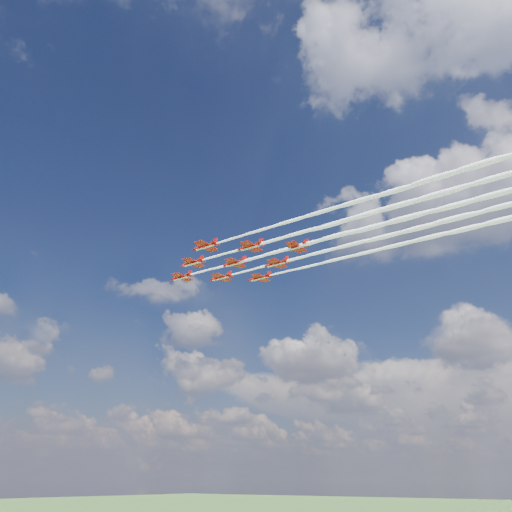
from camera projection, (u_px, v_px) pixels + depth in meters
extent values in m
cylinder|color=#AE0E09|center=(181.00, 277.00, 171.24)|extent=(7.24, 1.45, 0.99)
cone|color=#AE0E09|center=(172.00, 280.00, 173.47)|extent=(1.86, 1.10, 0.99)
cone|color=#AE0E09|center=(191.00, 275.00, 169.15)|extent=(1.40, 0.98, 0.90)
ellipsoid|color=black|center=(178.00, 277.00, 172.30)|extent=(1.92, 0.94, 0.64)
cube|color=#AE0E09|center=(182.00, 277.00, 171.00)|extent=(3.40, 8.44, 0.13)
cube|color=#AE0E09|center=(190.00, 275.00, 169.46)|extent=(1.46, 3.31, 0.11)
cube|color=#AE0E09|center=(190.00, 273.00, 169.71)|extent=(1.44, 0.22, 1.62)
cube|color=silver|center=(181.00, 278.00, 171.06)|extent=(6.78, 1.24, 0.11)
cylinder|color=#AE0E09|center=(192.00, 263.00, 159.92)|extent=(7.24, 1.45, 0.99)
cone|color=#AE0E09|center=(182.00, 266.00, 162.15)|extent=(1.86, 1.10, 0.99)
cone|color=#AE0E09|center=(203.00, 260.00, 157.83)|extent=(1.40, 0.98, 0.90)
ellipsoid|color=black|center=(188.00, 263.00, 160.98)|extent=(1.92, 0.94, 0.64)
cube|color=#AE0E09|center=(194.00, 263.00, 159.68)|extent=(3.40, 8.44, 0.13)
cube|color=#AE0E09|center=(201.00, 260.00, 158.14)|extent=(1.46, 3.31, 0.11)
cube|color=#AE0E09|center=(202.00, 258.00, 158.38)|extent=(1.44, 0.22, 1.62)
cube|color=silver|center=(192.00, 264.00, 159.74)|extent=(6.78, 1.24, 0.11)
cylinder|color=#AE0E09|center=(221.00, 278.00, 171.51)|extent=(7.24, 1.45, 0.99)
cone|color=#AE0E09|center=(210.00, 280.00, 173.74)|extent=(1.86, 1.10, 0.99)
cone|color=#AE0E09|center=(231.00, 275.00, 169.41)|extent=(1.40, 0.98, 0.90)
ellipsoid|color=black|center=(217.00, 277.00, 172.56)|extent=(1.92, 0.94, 0.64)
cube|color=#AE0E09|center=(222.00, 277.00, 171.27)|extent=(3.40, 8.44, 0.13)
cube|color=#AE0E09|center=(229.00, 275.00, 169.72)|extent=(1.46, 3.31, 0.11)
cube|color=#AE0E09|center=(230.00, 273.00, 169.97)|extent=(1.44, 0.22, 1.62)
cube|color=silver|center=(221.00, 279.00, 171.32)|extent=(6.78, 1.24, 0.11)
cylinder|color=#AE0E09|center=(205.00, 246.00, 148.60)|extent=(7.24, 1.45, 0.99)
cone|color=#AE0E09|center=(194.00, 250.00, 150.83)|extent=(1.86, 1.10, 0.99)
cone|color=#AE0E09|center=(217.00, 243.00, 146.50)|extent=(1.40, 0.98, 0.90)
ellipsoid|color=black|center=(201.00, 246.00, 149.66)|extent=(1.92, 0.94, 0.64)
cube|color=#AE0E09|center=(206.00, 246.00, 148.36)|extent=(3.40, 8.44, 0.13)
cube|color=#AE0E09|center=(215.00, 243.00, 146.82)|extent=(1.46, 3.31, 0.11)
cube|color=#AE0E09|center=(215.00, 241.00, 147.06)|extent=(1.44, 0.22, 1.62)
cube|color=silver|center=(205.00, 248.00, 148.41)|extent=(6.78, 1.24, 0.11)
cylinder|color=#AE0E09|center=(234.00, 263.00, 160.18)|extent=(7.24, 1.45, 0.99)
cone|color=#AE0E09|center=(223.00, 266.00, 162.41)|extent=(1.86, 1.10, 0.99)
cone|color=#AE0E09|center=(245.00, 260.00, 158.09)|extent=(1.40, 0.98, 0.90)
ellipsoid|color=black|center=(230.00, 263.00, 161.24)|extent=(1.92, 0.94, 0.64)
cube|color=#AE0E09|center=(236.00, 263.00, 159.94)|extent=(3.40, 8.44, 0.13)
cube|color=#AE0E09|center=(244.00, 261.00, 158.40)|extent=(1.46, 3.31, 0.11)
cube|color=#AE0E09|center=(244.00, 258.00, 158.64)|extent=(1.44, 0.22, 1.62)
cube|color=silver|center=(234.00, 264.00, 160.00)|extent=(6.78, 1.24, 0.11)
cylinder|color=#AE0E09|center=(260.00, 278.00, 171.77)|extent=(7.24, 1.45, 0.99)
cone|color=#AE0E09|center=(249.00, 280.00, 174.00)|extent=(1.86, 1.10, 0.99)
cone|color=#AE0E09|center=(270.00, 275.00, 169.68)|extent=(1.40, 0.98, 0.90)
ellipsoid|color=black|center=(255.00, 278.00, 172.83)|extent=(1.92, 0.94, 0.64)
cube|color=#AE0E09|center=(261.00, 278.00, 171.53)|extent=(3.40, 8.44, 0.13)
cube|color=#AE0E09|center=(269.00, 276.00, 169.99)|extent=(1.46, 3.31, 0.11)
cube|color=#AE0E09|center=(269.00, 273.00, 170.23)|extent=(1.44, 0.22, 1.62)
cube|color=silver|center=(260.00, 279.00, 171.59)|extent=(6.78, 1.24, 0.11)
cylinder|color=#AE0E09|center=(250.00, 247.00, 148.86)|extent=(7.24, 1.45, 0.99)
cone|color=#AE0E09|center=(238.00, 250.00, 151.09)|extent=(1.86, 1.10, 0.99)
cone|color=#AE0E09|center=(262.00, 243.00, 146.77)|extent=(1.40, 0.98, 0.90)
ellipsoid|color=black|center=(245.00, 247.00, 149.92)|extent=(1.92, 0.94, 0.64)
cube|color=#AE0E09|center=(252.00, 246.00, 148.62)|extent=(3.40, 8.44, 0.13)
cube|color=#AE0E09|center=(260.00, 244.00, 147.08)|extent=(1.46, 3.31, 0.11)
cube|color=#AE0E09|center=(261.00, 241.00, 147.32)|extent=(1.44, 0.22, 1.62)
cube|color=silver|center=(250.00, 248.00, 148.68)|extent=(6.78, 1.24, 0.11)
cylinder|color=#AE0E09|center=(276.00, 264.00, 160.45)|extent=(7.24, 1.45, 0.99)
cone|color=#AE0E09|center=(264.00, 267.00, 162.67)|extent=(1.86, 1.10, 0.99)
cone|color=#AE0E09|center=(288.00, 261.00, 158.35)|extent=(1.40, 0.98, 0.90)
ellipsoid|color=black|center=(272.00, 264.00, 161.50)|extent=(1.92, 0.94, 0.64)
cube|color=#AE0E09|center=(278.00, 263.00, 160.21)|extent=(3.40, 8.44, 0.13)
cube|color=#AE0E09|center=(286.00, 261.00, 158.66)|extent=(1.46, 3.31, 0.11)
cube|color=#AE0E09|center=(286.00, 259.00, 158.91)|extent=(1.44, 0.22, 1.62)
cube|color=silver|center=(276.00, 265.00, 160.26)|extent=(6.78, 1.24, 0.11)
cylinder|color=#AE0E09|center=(295.00, 247.00, 149.12)|extent=(7.24, 1.45, 0.99)
cone|color=#AE0E09|center=(282.00, 251.00, 151.35)|extent=(1.86, 1.10, 0.99)
cone|color=#AE0E09|center=(308.00, 244.00, 147.03)|extent=(1.40, 0.98, 0.90)
ellipsoid|color=black|center=(290.00, 247.00, 150.18)|extent=(1.92, 0.94, 0.64)
cube|color=#AE0E09|center=(297.00, 247.00, 148.88)|extent=(3.40, 8.44, 0.13)
cube|color=#AE0E09|center=(306.00, 244.00, 147.34)|extent=(1.46, 3.31, 0.11)
cube|color=#AE0E09|center=(306.00, 242.00, 147.58)|extent=(1.44, 0.22, 1.62)
cube|color=silver|center=(295.00, 248.00, 148.94)|extent=(6.78, 1.24, 0.11)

